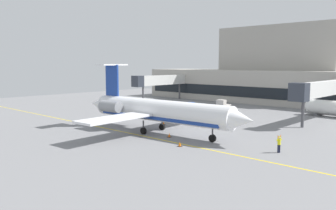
{
  "coord_description": "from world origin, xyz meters",
  "views": [
    {
      "loc": [
        38.4,
        -31.7,
        9.33
      ],
      "look_at": [
        1.71,
        7.4,
        3.0
      ],
      "focal_mm": 37.28,
      "sensor_mm": 36.0,
      "label": 1
    }
  ],
  "objects": [
    {
      "name": "safety_cone_bravo",
      "position": [
        1.56,
        6.56,
        0.25
      ],
      "size": [
        0.47,
        0.47,
        0.55
      ],
      "color": "orange",
      "rests_on": "ground"
    },
    {
      "name": "jet_bridge_east",
      "position": [
        -23.26,
        30.55,
        5.17
      ],
      "size": [
        2.4,
        17.48,
        6.57
      ],
      "color": "silver",
      "rests_on": "ground"
    },
    {
      "name": "ground",
      "position": [
        0.0,
        -0.0,
        -0.05
      ],
      "size": [
        120.0,
        120.0,
        0.11
      ],
      "color": "slate"
    },
    {
      "name": "baggage_tug",
      "position": [
        -2.16,
        27.95,
        0.95
      ],
      "size": [
        2.66,
        4.16,
        2.05
      ],
      "color": "silver",
      "rests_on": "ground"
    },
    {
      "name": "fuel_tank",
      "position": [
        17.34,
        32.65,
        1.62
      ],
      "size": [
        8.68,
        2.76,
        2.92
      ],
      "color": "white",
      "rests_on": "ground"
    },
    {
      "name": "safety_cone_alpha",
      "position": [
        12.84,
        -2.51,
        0.25
      ],
      "size": [
        0.47,
        0.47,
        0.55
      ],
      "color": "orange",
      "rests_on": "ground"
    },
    {
      "name": "jet_bridge_west",
      "position": [
        18.11,
        27.37,
        5.27
      ],
      "size": [
        2.4,
        23.74,
        6.65
      ],
      "color": "silver",
      "rests_on": "ground"
    },
    {
      "name": "regional_jet",
      "position": [
        5.13,
        1.37,
        3.06
      ],
      "size": [
        28.37,
        23.24,
        9.3
      ],
      "color": "white",
      "rests_on": "ground"
    },
    {
      "name": "marshaller",
      "position": [
        22.32,
        2.56,
        0.96
      ],
      "size": [
        0.34,
        0.83,
        1.9
      ],
      "color": "#191E33",
      "rests_on": "ground"
    },
    {
      "name": "terminal_building",
      "position": [
        -1.04,
        47.68,
        6.61
      ],
      "size": [
        68.46,
        14.87,
        18.53
      ],
      "color": "#ADA89E",
      "rests_on": "ground"
    },
    {
      "name": "pushback_tractor",
      "position": [
        -3.34,
        20.01,
        0.93
      ],
      "size": [
        3.6,
        3.97,
        2.01
      ],
      "color": "#1E4CB2",
      "rests_on": "ground"
    },
    {
      "name": "safety_cone_charlie",
      "position": [
        8.5,
        0.4,
        0.25
      ],
      "size": [
        0.47,
        0.47,
        0.55
      ],
      "color": "orange",
      "rests_on": "ground"
    }
  ]
}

